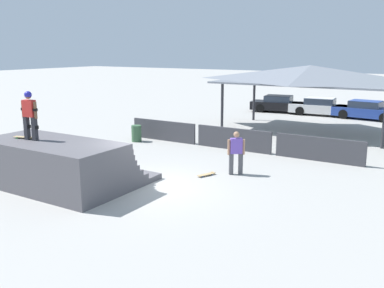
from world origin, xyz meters
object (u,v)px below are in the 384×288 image
object	(u,v)px
bystander_walking	(236,151)
parked_car_black	(279,104)
skater_on_deck	(29,112)
skateboard_on_deck	(25,137)
parked_car_white	(321,107)
parked_car_blue	(367,110)
trash_bin	(136,133)
skateboard_on_ground	(207,174)

from	to	relation	value
bystander_walking	parked_car_black	world-z (taller)	bystander_walking
skater_on_deck	skateboard_on_deck	bearing A→B (deg)	170.29
parked_car_white	parked_car_blue	bearing A→B (deg)	-6.96
trash_bin	parked_car_blue	bearing A→B (deg)	57.60
skateboard_on_ground	parked_car_white	bearing A→B (deg)	24.03
skater_on_deck	bystander_walking	xyz separation A→B (m)	(5.46, 4.97, -1.69)
skater_on_deck	bystander_walking	world-z (taller)	skater_on_deck
skateboard_on_ground	trash_bin	distance (m)	7.16
parked_car_black	parked_car_blue	size ratio (longest dim) A/B	0.98
bystander_walking	skateboard_on_ground	bearing A→B (deg)	5.66
parked_car_black	parked_car_white	bearing A→B (deg)	-7.61
skateboard_on_deck	parked_car_white	world-z (taller)	skateboard_on_deck
parked_car_blue	skateboard_on_deck	bearing A→B (deg)	-103.61
skater_on_deck	parked_car_black	xyz separation A→B (m)	(0.95, 21.91, -2.02)
trash_bin	parked_car_white	xyz separation A→B (m)	(5.74, 14.19, 0.18)
skater_on_deck	parked_car_white	xyz separation A→B (m)	(4.12, 21.92, -2.02)
skateboard_on_ground	parked_car_white	world-z (taller)	parked_car_white
skater_on_deck	parked_car_blue	bearing A→B (deg)	64.64
skateboard_on_deck	trash_bin	world-z (taller)	skateboard_on_deck
skateboard_on_ground	parked_car_blue	bearing A→B (deg)	13.77
trash_bin	parked_car_white	world-z (taller)	parked_car_white
skateboard_on_ground	bystander_walking	bearing A→B (deg)	-25.91
parked_car_white	parked_car_blue	xyz separation A→B (m)	(3.17, -0.15, 0.00)
skateboard_on_ground	trash_bin	bearing A→B (deg)	83.09
skateboard_on_ground	trash_bin	xyz separation A→B (m)	(-6.23, 3.51, 0.37)
trash_bin	parked_car_white	size ratio (longest dim) A/B	0.19
skateboard_on_ground	parked_car_white	distance (m)	17.71
skateboard_on_deck	skateboard_on_ground	distance (m)	6.73
skateboard_on_ground	skater_on_deck	bearing A→B (deg)	154.90
bystander_walking	parked_car_blue	distance (m)	16.90
parked_car_blue	bystander_walking	bearing A→B (deg)	-90.39
trash_bin	parked_car_blue	xyz separation A→B (m)	(8.91, 14.04, 0.18)
skateboard_on_deck	parked_car_blue	size ratio (longest dim) A/B	0.19
parked_car_black	bystander_walking	bearing A→B (deg)	-82.77
bystander_walking	parked_car_blue	world-z (taller)	bystander_walking
skateboard_on_ground	parked_car_black	distance (m)	18.08
skateboard_on_ground	parked_car_black	size ratio (longest dim) A/B	0.18
skateboard_on_deck	parked_car_black	world-z (taller)	skateboard_on_deck
skateboard_on_deck	skateboard_on_ground	world-z (taller)	skateboard_on_deck
skateboard_on_deck	skateboard_on_ground	size ratio (longest dim) A/B	1.07
skater_on_deck	parked_car_black	size ratio (longest dim) A/B	0.38
skateboard_on_deck	bystander_walking	bearing A→B (deg)	25.53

